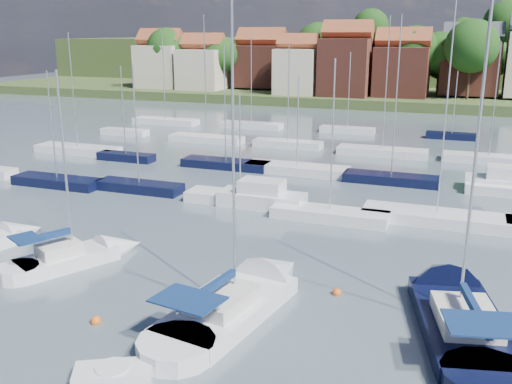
% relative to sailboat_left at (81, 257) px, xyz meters
% --- Properties ---
extents(ground, '(260.00, 260.00, 0.00)m').
position_rel_sailboat_left_xyz_m(ground, '(11.76, 34.85, -0.37)').
color(ground, '#45535E').
rests_on(ground, ground).
extents(sailboat_left, '(6.38, 9.29, 12.62)m').
position_rel_sailboat_left_xyz_m(sailboat_left, '(0.00, 0.00, 0.00)').
color(sailboat_left, silver).
rests_on(sailboat_left, ground).
extents(sailboat_centre, '(5.62, 13.69, 17.98)m').
position_rel_sailboat_left_xyz_m(sailboat_centre, '(11.56, -1.39, -0.02)').
color(sailboat_centre, silver).
rests_on(sailboat_centre, ground).
extents(sailboat_navy, '(6.91, 14.44, 19.22)m').
position_rel_sailboat_left_xyz_m(sailboat_navy, '(21.65, 1.09, -0.02)').
color(sailboat_navy, black).
rests_on(sailboat_navy, ground).
extents(tender, '(3.43, 2.76, 0.67)m').
position_rel_sailboat_left_xyz_m(tender, '(8.94, -9.75, -0.11)').
color(tender, silver).
rests_on(tender, ground).
extents(buoy_c, '(0.53, 0.53, 0.53)m').
position_rel_sailboat_left_xyz_m(buoy_c, '(5.47, -6.07, -0.37)').
color(buoy_c, '#D85914').
rests_on(buoy_c, ground).
extents(buoy_d, '(0.48, 0.48, 0.48)m').
position_rel_sailboat_left_xyz_m(buoy_d, '(11.13, -6.72, -0.37)').
color(buoy_d, '#D85914').
rests_on(buoy_d, ground).
extents(buoy_e, '(0.50, 0.50, 0.50)m').
position_rel_sailboat_left_xyz_m(buoy_e, '(15.75, 1.14, -0.37)').
color(buoy_e, '#D85914').
rests_on(buoy_e, ground).
extents(marina_field, '(79.62, 41.41, 15.93)m').
position_rel_sailboat_left_xyz_m(marina_field, '(13.67, 30.00, 0.06)').
color(marina_field, silver).
rests_on(marina_field, ground).
extents(far_shore_town, '(212.46, 90.00, 22.27)m').
position_rel_sailboat_left_xyz_m(far_shore_town, '(13.99, 127.52, 4.24)').
color(far_shore_town, '#3D4D26').
rests_on(far_shore_town, ground).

